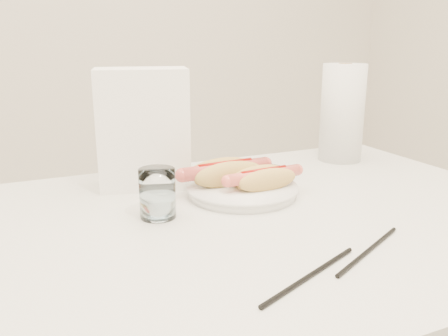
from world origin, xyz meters
name	(u,v)px	position (x,y,z in m)	size (l,w,h in m)	color
table	(242,247)	(0.00, 0.00, 0.69)	(1.20, 0.80, 0.75)	silver
plate	(242,191)	(0.05, 0.11, 0.76)	(0.22, 0.22, 0.02)	white
hotdog_left	(225,173)	(0.03, 0.14, 0.79)	(0.20, 0.09, 0.05)	tan
hotdog_right	(264,179)	(0.09, 0.08, 0.79)	(0.17, 0.08, 0.05)	#E4B459
water_glass	(157,193)	(-0.14, 0.06, 0.80)	(0.07, 0.07, 0.09)	white
chopstick_near	(310,275)	(-0.02, -0.24, 0.75)	(0.01, 0.01, 0.22)	black
chopstick_far	(369,250)	(0.11, -0.21, 0.75)	(0.01, 0.01, 0.21)	black
napkin_box	(143,129)	(-0.11, 0.26, 0.88)	(0.19, 0.11, 0.25)	white
navy_napkin	(252,173)	(0.14, 0.24, 0.75)	(0.17, 0.17, 0.01)	#121B38
paper_towel_roll	(342,113)	(0.42, 0.27, 0.88)	(0.11, 0.11, 0.25)	white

